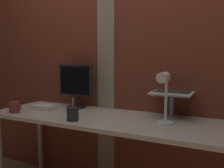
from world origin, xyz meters
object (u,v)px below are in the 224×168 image
at_px(desk_lamp, 164,93).
at_px(coffee_mug, 15,107).
at_px(monitor, 76,83).
at_px(pen_cup, 73,114).
at_px(laptop, 174,86).

relative_size(desk_lamp, coffee_mug, 2.93).
bearing_deg(monitor, pen_cup, -58.30).
bearing_deg(laptop, desk_lamp, -89.96).
relative_size(laptop, coffee_mug, 2.47).
distance_m(desk_lamp, coffee_mug, 1.25).
xyz_separation_m(desk_lamp, pen_cup, (-0.63, -0.16, -0.18)).
bearing_deg(pen_cup, desk_lamp, 13.90).
height_order(desk_lamp, pen_cup, desk_lamp).
height_order(monitor, pen_cup, monitor).
xyz_separation_m(laptop, desk_lamp, (0.00, -0.31, -0.01)).
relative_size(monitor, coffee_mug, 3.20).
bearing_deg(desk_lamp, pen_cup, -166.10).
xyz_separation_m(monitor, coffee_mug, (-0.35, -0.40, -0.18)).
distance_m(laptop, desk_lamp, 0.31).
height_order(laptop, desk_lamp, laptop).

